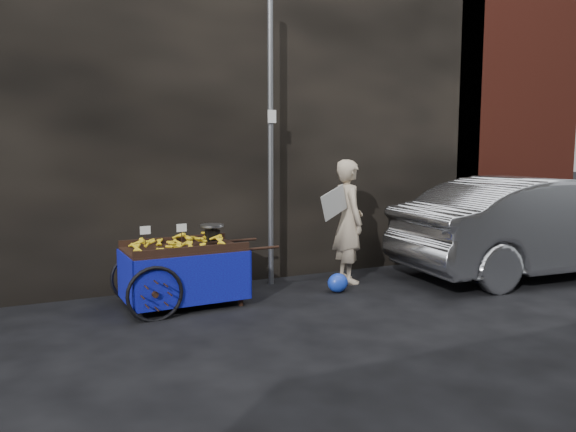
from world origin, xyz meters
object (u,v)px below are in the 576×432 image
banana_cart (180,254)px  plastic_bag (338,283)px  vendor (348,221)px  parked_car (540,226)px

banana_cart → plastic_bag: bearing=-9.4°
banana_cart → plastic_bag: 2.19m
banana_cart → vendor: bearing=2.4°
banana_cart → parked_car: 5.51m
vendor → plastic_bag: size_ratio=6.17×
parked_car → plastic_bag: bearing=87.5°
parked_car → banana_cart: bearing=87.3°
parked_car → vendor: bearing=77.5°
banana_cart → vendor: size_ratio=1.11×
banana_cart → parked_car: bearing=-9.1°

